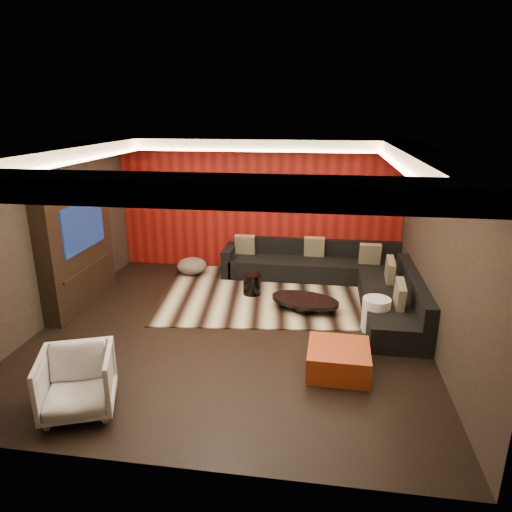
% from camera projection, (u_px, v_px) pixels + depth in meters
% --- Properties ---
extents(floor, '(6.00, 6.00, 0.02)m').
position_uv_depth(floor, '(232.00, 329.00, 7.30)').
color(floor, black).
rests_on(floor, ground).
extents(ceiling, '(6.00, 6.00, 0.02)m').
position_uv_depth(ceiling, '(229.00, 149.00, 6.44)').
color(ceiling, silver).
rests_on(ceiling, ground).
extents(wall_back, '(6.00, 0.02, 2.80)m').
position_uv_depth(wall_back, '(259.00, 206.00, 9.70)').
color(wall_back, black).
rests_on(wall_back, ground).
extents(wall_left, '(0.02, 6.00, 2.80)m').
position_uv_depth(wall_left, '(46.00, 237.00, 7.29)').
color(wall_left, black).
rests_on(wall_left, ground).
extents(wall_right, '(0.02, 6.00, 2.80)m').
position_uv_depth(wall_right, '(439.00, 254.00, 6.45)').
color(wall_right, black).
rests_on(wall_right, ground).
extents(red_feature_wall, '(5.98, 0.05, 2.78)m').
position_uv_depth(red_feature_wall, '(258.00, 206.00, 9.67)').
color(red_feature_wall, '#6B0C0A').
rests_on(red_feature_wall, ground).
extents(soffit_back, '(6.00, 0.60, 0.22)m').
position_uv_depth(soffit_back, '(257.00, 144.00, 9.02)').
color(soffit_back, silver).
rests_on(soffit_back, ground).
extents(soffit_front, '(6.00, 0.60, 0.22)m').
position_uv_depth(soffit_front, '(166.00, 189.00, 3.93)').
color(soffit_front, silver).
rests_on(soffit_front, ground).
extents(soffit_left, '(0.60, 4.80, 0.22)m').
position_uv_depth(soffit_left, '(53.00, 155.00, 6.85)').
color(soffit_left, silver).
rests_on(soffit_left, ground).
extents(soffit_right, '(0.60, 4.80, 0.22)m').
position_uv_depth(soffit_right, '(427.00, 161.00, 6.10)').
color(soffit_right, silver).
rests_on(soffit_right, ground).
extents(cove_back, '(4.80, 0.08, 0.04)m').
position_uv_depth(cove_back, '(254.00, 151.00, 8.72)').
color(cove_back, '#FFD899').
rests_on(cove_back, ground).
extents(cove_front, '(4.80, 0.08, 0.04)m').
position_uv_depth(cove_front, '(178.00, 193.00, 4.28)').
color(cove_front, '#FFD899').
rests_on(cove_front, ground).
extents(cove_left, '(0.08, 4.80, 0.04)m').
position_uv_depth(cove_left, '(75.00, 162.00, 6.83)').
color(cove_left, '#FFD899').
rests_on(cove_left, ground).
extents(cove_right, '(0.08, 4.80, 0.04)m').
position_uv_depth(cove_right, '(400.00, 167.00, 6.17)').
color(cove_right, '#FFD899').
rests_on(cove_right, ground).
extents(tv_surround, '(0.30, 2.00, 2.20)m').
position_uv_depth(tv_surround, '(77.00, 245.00, 7.92)').
color(tv_surround, black).
rests_on(tv_surround, ground).
extents(tv_screen, '(0.04, 1.30, 0.80)m').
position_uv_depth(tv_screen, '(83.00, 226.00, 7.79)').
color(tv_screen, black).
rests_on(tv_screen, ground).
extents(tv_shelf, '(0.04, 1.60, 0.04)m').
position_uv_depth(tv_shelf, '(88.00, 267.00, 8.02)').
color(tv_shelf, black).
rests_on(tv_shelf, ground).
extents(rug, '(4.29, 3.40, 0.02)m').
position_uv_depth(rug, '(269.00, 293.00, 8.69)').
color(rug, beige).
rests_on(rug, floor).
extents(coffee_table, '(1.50, 1.50, 0.20)m').
position_uv_depth(coffee_table, '(305.00, 304.00, 7.93)').
color(coffee_table, black).
rests_on(coffee_table, rug).
extents(drum_stool, '(0.35, 0.35, 0.40)m').
position_uv_depth(drum_stool, '(252.00, 284.00, 8.58)').
color(drum_stool, black).
rests_on(drum_stool, rug).
extents(striped_pouf, '(0.64, 0.64, 0.34)m').
position_uv_depth(striped_pouf, '(192.00, 266.00, 9.65)').
color(striped_pouf, '#B4A48C').
rests_on(striped_pouf, rug).
extents(white_side_table, '(0.55, 0.55, 0.54)m').
position_uv_depth(white_side_table, '(376.00, 315.00, 7.17)').
color(white_side_table, silver).
rests_on(white_side_table, floor).
extents(orange_ottoman, '(0.83, 0.83, 0.36)m').
position_uv_depth(orange_ottoman, '(338.00, 359.00, 6.06)').
color(orange_ottoman, maroon).
rests_on(orange_ottoman, floor).
extents(armchair, '(1.03, 1.04, 0.74)m').
position_uv_depth(armchair, '(77.00, 382.00, 5.21)').
color(armchair, silver).
rests_on(armchair, floor).
extents(sectional_sofa, '(3.65, 3.50, 0.75)m').
position_uv_depth(sectional_sofa, '(340.00, 279.00, 8.73)').
color(sectional_sofa, black).
rests_on(sectional_sofa, floor).
extents(throw_pillows, '(3.10, 2.78, 0.50)m').
position_uv_depth(throw_pillows, '(338.00, 260.00, 8.67)').
color(throw_pillows, beige).
rests_on(throw_pillows, sectional_sofa).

